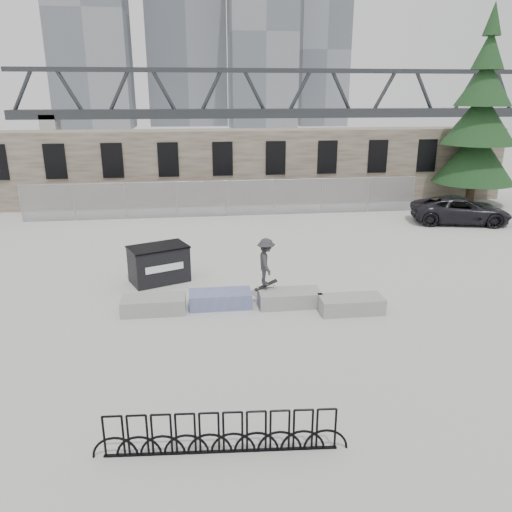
{
  "coord_description": "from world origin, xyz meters",
  "views": [
    {
      "loc": [
        -1.82,
        -15.05,
        6.62
      ],
      "look_at": [
        0.24,
        1.09,
        1.3
      ],
      "focal_mm": 35.0,
      "sensor_mm": 36.0,
      "label": 1
    }
  ],
  "objects": [
    {
      "name": "spruce_tree",
      "position": [
        15.21,
        13.57,
        4.77
      ],
      "size": [
        4.79,
        4.79,
        11.5
      ],
      "color": "#38281E",
      "rests_on": "ground"
    },
    {
      "name": "ground",
      "position": [
        0.0,
        0.0,
        0.0
      ],
      "size": [
        120.0,
        120.0,
        0.0
      ],
      "primitive_type": "plane",
      "color": "#B9B9B4",
      "rests_on": "ground"
    },
    {
      "name": "planter_far_left",
      "position": [
        -3.2,
        -0.26,
        0.27
      ],
      "size": [
        2.0,
        0.9,
        0.5
      ],
      "color": "gray",
      "rests_on": "ground"
    },
    {
      "name": "planter_center_right",
      "position": [
        1.16,
        -0.27,
        0.27
      ],
      "size": [
        2.0,
        0.9,
        0.5
      ],
      "color": "gray",
      "rests_on": "ground"
    },
    {
      "name": "planter_center_left",
      "position": [
        -1.08,
        -0.06,
        0.27
      ],
      "size": [
        2.0,
        0.9,
        0.5
      ],
      "color": "#303C91",
      "rests_on": "ground"
    },
    {
      "name": "bike_rack",
      "position": [
        -1.47,
        -7.03,
        0.44
      ],
      "size": [
        4.93,
        0.4,
        0.9
      ],
      "rotation": [
        0.0,
        0.0,
        -0.07
      ],
      "color": "black",
      "rests_on": "ground"
    },
    {
      "name": "truss_bridge",
      "position": [
        10.0,
        55.0,
        4.13
      ],
      "size": [
        70.0,
        3.0,
        9.8
      ],
      "color": "#2D3033",
      "rests_on": "ground"
    },
    {
      "name": "skateboarder",
      "position": [
        0.44,
        0.09,
        1.41
      ],
      "size": [
        0.78,
        1.02,
        1.75
      ],
      "rotation": [
        0.0,
        0.0,
        1.58
      ],
      "color": "#2F2E31",
      "rests_on": "ground"
    },
    {
      "name": "chainlink_fence",
      "position": [
        -0.0,
        12.5,
        1.04
      ],
      "size": [
        22.06,
        0.06,
        2.02
      ],
      "color": "gray",
      "rests_on": "ground"
    },
    {
      "name": "stone_wall",
      "position": [
        0.0,
        16.24,
        2.26
      ],
      "size": [
        36.0,
        2.58,
        4.5
      ],
      "color": "brown",
      "rests_on": "ground"
    },
    {
      "name": "suv",
      "position": [
        12.27,
        9.33,
        0.7
      ],
      "size": [
        5.44,
        3.41,
        1.4
      ],
      "primitive_type": "imported",
      "rotation": [
        0.0,
        0.0,
        1.34
      ],
      "color": "black",
      "rests_on": "ground"
    },
    {
      "name": "planter_offset",
      "position": [
        3.01,
        -1.01,
        0.27
      ],
      "size": [
        2.0,
        0.9,
        0.5
      ],
      "color": "gray",
      "rests_on": "ground"
    },
    {
      "name": "dumpster",
      "position": [
        -3.17,
        2.51,
        0.68
      ],
      "size": [
        2.38,
        1.94,
        1.36
      ],
      "rotation": [
        0.0,
        0.0,
        0.39
      ],
      "color": "black",
      "rests_on": "ground"
    },
    {
      "name": "skyline_towers",
      "position": [
        -1.01,
        93.81,
        20.79
      ],
      "size": [
        58.0,
        28.0,
        48.0
      ],
      "color": "slate",
      "rests_on": "ground"
    }
  ]
}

